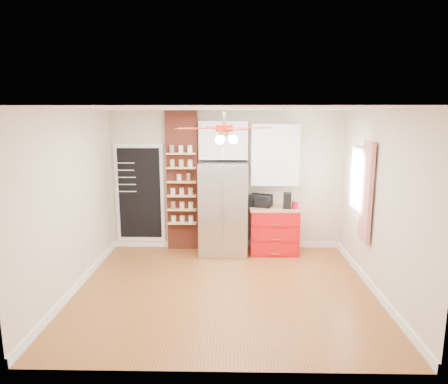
{
  "coord_description": "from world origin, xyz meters",
  "views": [
    {
      "loc": [
        0.11,
        -5.7,
        2.61
      ],
      "look_at": [
        -0.02,
        0.9,
        1.34
      ],
      "focal_mm": 32.0,
      "sensor_mm": 36.0,
      "label": 1
    }
  ],
  "objects_px": {
    "toaster_oven": "(261,201)",
    "pantry_jar_oats": "(179,178)",
    "fridge": "(223,209)",
    "canister_left": "(295,205)",
    "ceiling_fan": "(224,129)",
    "red_cabinet": "(274,230)",
    "coffee_maker": "(287,201)"
  },
  "relations": [
    {
      "from": "toaster_oven",
      "to": "coffee_maker",
      "type": "distance_m",
      "value": 0.51
    },
    {
      "from": "pantry_jar_oats",
      "to": "coffee_maker",
      "type": "bearing_deg",
      "value": -5.02
    },
    {
      "from": "pantry_jar_oats",
      "to": "red_cabinet",
      "type": "bearing_deg",
      "value": -2.7
    },
    {
      "from": "fridge",
      "to": "coffee_maker",
      "type": "relative_size",
      "value": 5.99
    },
    {
      "from": "fridge",
      "to": "canister_left",
      "type": "distance_m",
      "value": 1.35
    },
    {
      "from": "ceiling_fan",
      "to": "toaster_oven",
      "type": "relative_size",
      "value": 3.43
    },
    {
      "from": "fridge",
      "to": "coffee_maker",
      "type": "distance_m",
      "value": 1.21
    },
    {
      "from": "coffee_maker",
      "to": "canister_left",
      "type": "height_order",
      "value": "coffee_maker"
    },
    {
      "from": "fridge",
      "to": "coffee_maker",
      "type": "xyz_separation_m",
      "value": [
        1.19,
        -0.04,
        0.17
      ]
    },
    {
      "from": "canister_left",
      "to": "pantry_jar_oats",
      "type": "relative_size",
      "value": 1.18
    },
    {
      "from": "red_cabinet",
      "to": "coffee_maker",
      "type": "height_order",
      "value": "coffee_maker"
    },
    {
      "from": "red_cabinet",
      "to": "pantry_jar_oats",
      "type": "xyz_separation_m",
      "value": [
        -1.81,
        0.09,
        0.98
      ]
    },
    {
      "from": "coffee_maker",
      "to": "toaster_oven",
      "type": "bearing_deg",
      "value": 171.98
    },
    {
      "from": "toaster_oven",
      "to": "pantry_jar_oats",
      "type": "relative_size",
      "value": 3.27
    },
    {
      "from": "canister_left",
      "to": "pantry_jar_oats",
      "type": "distance_m",
      "value": 2.24
    },
    {
      "from": "fridge",
      "to": "ceiling_fan",
      "type": "relative_size",
      "value": 1.25
    },
    {
      "from": "red_cabinet",
      "to": "coffee_maker",
      "type": "bearing_deg",
      "value": -22.58
    },
    {
      "from": "red_cabinet",
      "to": "canister_left",
      "type": "bearing_deg",
      "value": -22.19
    },
    {
      "from": "ceiling_fan",
      "to": "toaster_oven",
      "type": "height_order",
      "value": "ceiling_fan"
    },
    {
      "from": "ceiling_fan",
      "to": "coffee_maker",
      "type": "xyz_separation_m",
      "value": [
        1.14,
        1.59,
        -1.38
      ]
    },
    {
      "from": "toaster_oven",
      "to": "red_cabinet",
      "type": "bearing_deg",
      "value": 13.89
    },
    {
      "from": "fridge",
      "to": "canister_left",
      "type": "bearing_deg",
      "value": -4.31
    },
    {
      "from": "red_cabinet",
      "to": "canister_left",
      "type": "height_order",
      "value": "canister_left"
    },
    {
      "from": "fridge",
      "to": "ceiling_fan",
      "type": "distance_m",
      "value": 2.25
    },
    {
      "from": "ceiling_fan",
      "to": "pantry_jar_oats",
      "type": "relative_size",
      "value": 11.21
    },
    {
      "from": "red_cabinet",
      "to": "ceiling_fan",
      "type": "distance_m",
      "value": 2.75
    },
    {
      "from": "fridge",
      "to": "red_cabinet",
      "type": "relative_size",
      "value": 1.86
    },
    {
      "from": "fridge",
      "to": "canister_left",
      "type": "xyz_separation_m",
      "value": [
        1.34,
        -0.1,
        0.1
      ]
    },
    {
      "from": "toaster_oven",
      "to": "pantry_jar_oats",
      "type": "distance_m",
      "value": 1.61
    },
    {
      "from": "ceiling_fan",
      "to": "canister_left",
      "type": "relative_size",
      "value": 9.5
    },
    {
      "from": "red_cabinet",
      "to": "coffee_maker",
      "type": "distance_m",
      "value": 0.64
    },
    {
      "from": "fridge",
      "to": "pantry_jar_oats",
      "type": "xyz_separation_m",
      "value": [
        -0.84,
        0.14,
        0.56
      ]
    }
  ]
}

